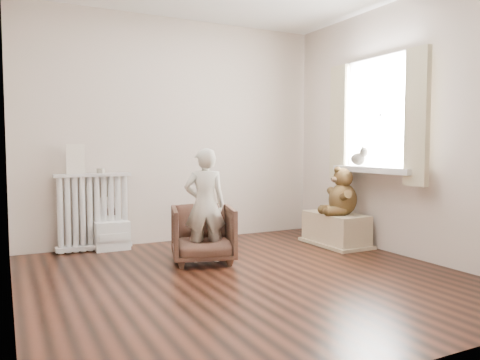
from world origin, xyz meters
name	(u,v)px	position (x,y,z in m)	size (l,w,h in m)	color
floor	(248,278)	(0.00, 0.00, 0.00)	(3.60, 3.60, 0.01)	black
back_wall	(177,131)	(0.00, 1.80, 1.30)	(3.60, 0.02, 2.60)	beige
front_wall	(421,108)	(0.00, -1.80, 1.30)	(3.60, 0.02, 2.60)	beige
left_wall	(7,118)	(-1.80, 0.00, 1.30)	(0.02, 3.60, 2.60)	beige
right_wall	(406,128)	(1.80, 0.00, 1.30)	(0.02, 3.60, 2.60)	beige
window	(382,115)	(1.76, 0.30, 1.45)	(0.03, 0.90, 1.10)	white
window_sill	(375,170)	(1.67, 0.30, 0.87)	(0.22, 1.10, 0.06)	silver
curtain_left	(417,117)	(1.65, -0.27, 1.39)	(0.06, 0.26, 1.30)	beige
curtain_right	(339,123)	(1.65, 0.87, 1.39)	(0.06, 0.26, 1.30)	beige
radiator	(94,214)	(-0.98, 1.68, 0.39)	(0.79, 0.15, 0.83)	silver
paper_doll	(76,159)	(-1.15, 1.68, 0.98)	(0.19, 0.02, 0.31)	beige
tin_a	(101,171)	(-0.90, 1.68, 0.86)	(0.09, 0.09, 0.05)	#A59E8C
toy_vanity	(111,224)	(-0.80, 1.65, 0.28)	(0.36, 0.26, 0.56)	silver
armchair	(203,234)	(-0.13, 0.69, 0.27)	(0.58, 0.60, 0.54)	#4F3226
child	(205,205)	(-0.13, 0.64, 0.56)	(0.39, 0.26, 1.08)	beige
toy_bench	(336,227)	(1.52, 0.74, 0.20)	(0.40, 0.76, 0.36)	#C7B791
teddy_bear	(343,187)	(1.53, 0.64, 0.67)	(0.43, 0.33, 0.53)	#3B2812
plush_cat	(359,157)	(1.66, 0.53, 1.00)	(0.16, 0.25, 0.21)	slate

